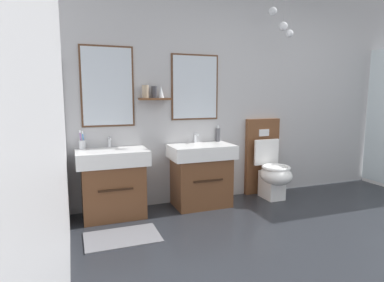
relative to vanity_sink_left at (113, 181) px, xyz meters
The scene contains 10 objects.
wall_back 2.36m from the vanity_sink_left, ahead, with size 5.47×0.55×2.72m.
wall_left 2.16m from the vanity_sink_left, 105.46° to the right, with size 0.12×4.36×2.72m, color #A8A8AA.
bath_mat 0.71m from the vanity_sink_left, 90.00° to the right, with size 0.68×0.44×0.01m, color slate.
vanity_sink_left is the anchor object (origin of this frame).
tap_on_left_sink 0.45m from the vanity_sink_left, 90.00° to the left, with size 0.03×0.13×0.11m.
vanity_sink_right 1.02m from the vanity_sink_left, ahead, with size 0.74×0.49×0.73m.
tap_on_right_sink 1.12m from the vanity_sink_left, ahead, with size 0.03×0.13×0.11m.
toilet 1.97m from the vanity_sink_left, ahead, with size 0.48×0.62×1.00m.
toothbrush_cup 0.52m from the vanity_sink_left, 150.45° to the left, with size 0.07×0.07×0.21m.
soap_dispenser 1.40m from the vanity_sink_left, ahead, with size 0.06×0.06×0.20m.
Camera 1 is at (-2.56, -1.64, 1.31)m, focal length 30.44 mm.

